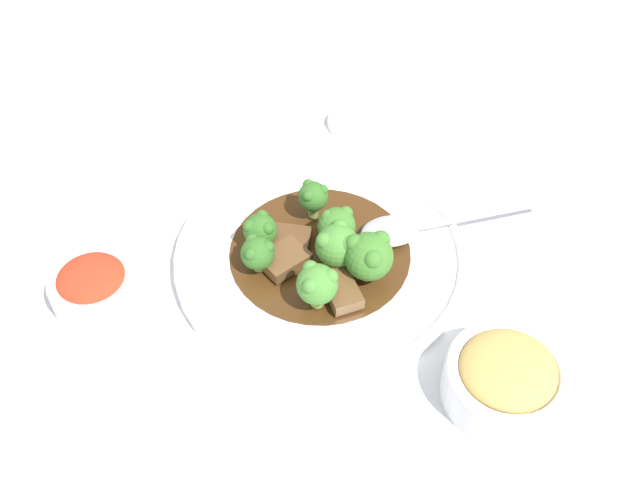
# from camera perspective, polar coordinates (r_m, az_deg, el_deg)

# --- Properties ---
(ground_plane) EXTENTS (4.00, 4.00, 0.00)m
(ground_plane) POSITION_cam_1_polar(r_m,az_deg,el_deg) (0.82, 0.00, -1.61)
(ground_plane) COLOR silver
(main_plate) EXTENTS (0.32, 0.32, 0.02)m
(main_plate) POSITION_cam_1_polar(r_m,az_deg,el_deg) (0.81, 0.00, -1.15)
(main_plate) COLOR white
(main_plate) RESTS_ON ground_plane
(beef_strip_0) EXTENTS (0.06, 0.06, 0.01)m
(beef_strip_0) POSITION_cam_1_polar(r_m,az_deg,el_deg) (0.76, 1.52, -3.64)
(beef_strip_0) COLOR brown
(beef_strip_0) RESTS_ON main_plate
(beef_strip_1) EXTENTS (0.05, 0.06, 0.01)m
(beef_strip_1) POSITION_cam_1_polar(r_m,az_deg,el_deg) (0.81, -2.65, 0.05)
(beef_strip_1) COLOR brown
(beef_strip_1) RESTS_ON main_plate
(beef_strip_2) EXTENTS (0.06, 0.05, 0.01)m
(beef_strip_2) POSITION_cam_1_polar(r_m,az_deg,el_deg) (0.79, -2.75, -1.45)
(beef_strip_2) COLOR brown
(beef_strip_2) RESTS_ON main_plate
(broccoli_floret_0) EXTENTS (0.04, 0.04, 0.04)m
(broccoli_floret_0) POSITION_cam_1_polar(r_m,az_deg,el_deg) (0.77, -4.77, -0.97)
(broccoli_floret_0) COLOR #7FA84C
(broccoli_floret_0) RESTS_ON main_plate
(broccoli_floret_1) EXTENTS (0.04, 0.04, 0.04)m
(broccoli_floret_1) POSITION_cam_1_polar(r_m,az_deg,el_deg) (0.80, 1.27, 1.12)
(broccoli_floret_1) COLOR #7FA84C
(broccoli_floret_1) RESTS_ON main_plate
(broccoli_floret_2) EXTENTS (0.05, 0.05, 0.05)m
(broccoli_floret_2) POSITION_cam_1_polar(r_m,az_deg,el_deg) (0.77, 1.32, -0.37)
(broccoli_floret_2) COLOR #7FA84C
(broccoli_floret_2) RESTS_ON main_plate
(broccoli_floret_3) EXTENTS (0.03, 0.03, 0.05)m
(broccoli_floret_3) POSITION_cam_1_polar(r_m,az_deg,el_deg) (0.82, -0.53, 3.36)
(broccoli_floret_3) COLOR #7FA84C
(broccoli_floret_3) RESTS_ON main_plate
(broccoli_floret_4) EXTENTS (0.05, 0.05, 0.06)m
(broccoli_floret_4) POSITION_cam_1_polar(r_m,az_deg,el_deg) (0.76, 3.74, -1.19)
(broccoli_floret_4) COLOR #8EB756
(broccoli_floret_4) RESTS_ON main_plate
(broccoli_floret_5) EXTENTS (0.04, 0.04, 0.04)m
(broccoli_floret_5) POSITION_cam_1_polar(r_m,az_deg,el_deg) (0.79, -4.57, 0.79)
(broccoli_floret_5) COLOR #8EB756
(broccoli_floret_5) RESTS_ON main_plate
(broccoli_floret_6) EXTENTS (0.04, 0.04, 0.05)m
(broccoli_floret_6) POSITION_cam_1_polar(r_m,az_deg,el_deg) (0.73, -0.22, -3.36)
(broccoli_floret_6) COLOR #8EB756
(broccoli_floret_6) RESTS_ON main_plate
(serving_spoon) EXTENTS (0.17, 0.17, 0.01)m
(serving_spoon) POSITION_cam_1_polar(r_m,az_deg,el_deg) (0.82, 6.46, 0.86)
(serving_spoon) COLOR #B7B7BC
(serving_spoon) RESTS_ON main_plate
(side_bowl_kimchi) EXTENTS (0.09, 0.09, 0.04)m
(side_bowl_kimchi) POSITION_cam_1_polar(r_m,az_deg,el_deg) (0.80, -16.90, -3.33)
(side_bowl_kimchi) COLOR white
(side_bowl_kimchi) RESTS_ON ground_plane
(side_bowl_appetizer) EXTENTS (0.11, 0.11, 0.06)m
(side_bowl_appetizer) POSITION_cam_1_polar(r_m,az_deg,el_deg) (0.72, 13.95, -10.18)
(side_bowl_appetizer) COLOR white
(side_bowl_appetizer) RESTS_ON ground_plane
(sauce_dish) EXTENTS (0.07, 0.07, 0.01)m
(sauce_dish) POSITION_cam_1_polar(r_m,az_deg,el_deg) (0.98, 2.73, 8.93)
(sauce_dish) COLOR white
(sauce_dish) RESTS_ON ground_plane
(paper_napkin) EXTENTS (0.15, 0.13, 0.01)m
(paper_napkin) POSITION_cam_1_polar(r_m,az_deg,el_deg) (0.98, 4.21, 8.50)
(paper_napkin) COLOR silver
(paper_napkin) RESTS_ON ground_plane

